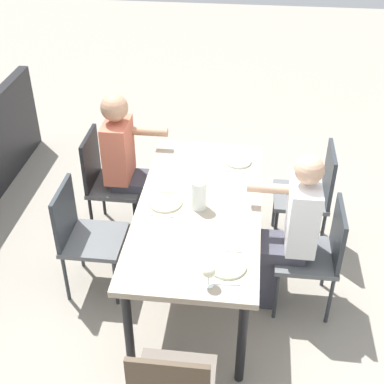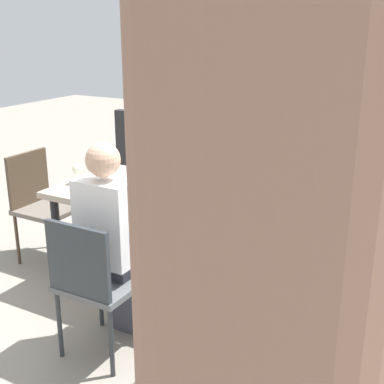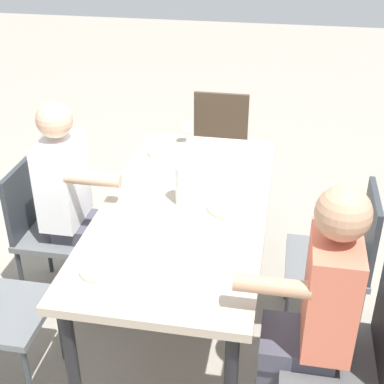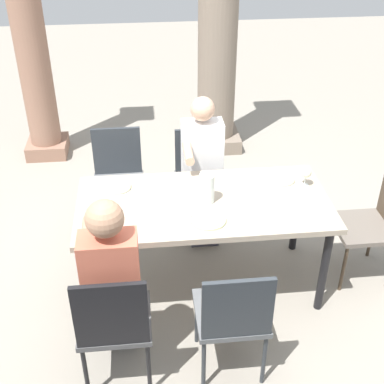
{
  "view_description": "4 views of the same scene",
  "coord_description": "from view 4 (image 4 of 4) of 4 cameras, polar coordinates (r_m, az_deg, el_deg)",
  "views": [
    {
      "loc": [
        3.05,
        0.31,
        3.02
      ],
      "look_at": [
        -0.08,
        -0.06,
        0.84
      ],
      "focal_mm": 50.12,
      "sensor_mm": 36.0,
      "label": 1
    },
    {
      "loc": [
        -1.7,
        2.91,
        1.91
      ],
      "look_at": [
        -0.08,
        -0.01,
        0.81
      ],
      "focal_mm": 48.68,
      "sensor_mm": 36.0,
      "label": 2
    },
    {
      "loc": [
        -2.47,
        -0.49,
        2.28
      ],
      "look_at": [
        -0.03,
        -0.04,
        0.88
      ],
      "focal_mm": 51.48,
      "sensor_mm": 36.0,
      "label": 3
    },
    {
      "loc": [
        -0.41,
        -3.07,
        2.83
      ],
      "look_at": [
        -0.08,
        0.08,
        0.81
      ],
      "focal_mm": 48.51,
      "sensor_mm": 36.0,
      "label": 4
    }
  ],
  "objects": [
    {
      "name": "water_pitcher",
      "position": [
        3.66,
        1.65,
        0.21
      ],
      "size": [
        0.11,
        0.11,
        0.22
      ],
      "color": "white",
      "rests_on": "dining_table"
    },
    {
      "name": "wine_glass_2",
      "position": [
        3.94,
        12.42,
        2.07
      ],
      "size": [
        0.08,
        0.08,
        0.15
      ],
      "color": "white",
      "rests_on": "dining_table"
    },
    {
      "name": "spoon_2",
      "position": [
        4.07,
        11.6,
        1.49
      ],
      "size": [
        0.03,
        0.17,
        0.01
      ],
      "primitive_type": "cube",
      "rotation": [
        0.0,
        0.0,
        0.07
      ],
      "color": "silver",
      "rests_on": "dining_table"
    },
    {
      "name": "chair_mid_north",
      "position": [
        4.59,
        0.88,
        2.14
      ],
      "size": [
        0.44,
        0.44,
        0.88
      ],
      "color": "#5B5E61",
      "rests_on": "ground"
    },
    {
      "name": "spoon_1",
      "position": [
        3.54,
        4.19,
        -3.03
      ],
      "size": [
        0.02,
        0.17,
        0.01
      ],
      "primitive_type": "cube",
      "rotation": [
        0.0,
        0.0,
        -0.02
      ],
      "color": "silver",
      "rests_on": "dining_table"
    },
    {
      "name": "chair_west_south",
      "position": [
        3.2,
        -8.6,
        -13.88
      ],
      "size": [
        0.44,
        0.44,
        0.93
      ],
      "color": "#4F4F50",
      "rests_on": "ground"
    },
    {
      "name": "plate_0",
      "position": [
        3.9,
        -8.28,
        0.53
      ],
      "size": [
        0.21,
        0.21,
        0.02
      ],
      "color": "white",
      "rests_on": "dining_table"
    },
    {
      "name": "chair_head_east",
      "position": [
        4.22,
        19.5,
        -2.86
      ],
      "size": [
        0.44,
        0.44,
        0.9
      ],
      "color": "#6A6158",
      "rests_on": "ground"
    },
    {
      "name": "diner_man_white",
      "position": [
        3.22,
        -8.82,
        -9.38
      ],
      "size": [
        0.35,
        0.5,
        1.3
      ],
      "color": "#3F3F4C",
      "rests_on": "ground"
    },
    {
      "name": "diner_woman_green",
      "position": [
        4.33,
        1.17,
        2.73
      ],
      "size": [
        0.35,
        0.49,
        1.28
      ],
      "color": "#3F3F4C",
      "rests_on": "ground"
    },
    {
      "name": "plate_1",
      "position": [
        3.52,
        1.78,
        -3.1
      ],
      "size": [
        0.25,
        0.25,
        0.02
      ],
      "color": "silver",
      "rests_on": "dining_table"
    },
    {
      "name": "fork_1",
      "position": [
        3.5,
        -0.65,
        -3.33
      ],
      "size": [
        0.02,
        0.17,
        0.01
      ],
      "primitive_type": "cube",
      "rotation": [
        0.0,
        0.0,
        -0.04
      ],
      "color": "silver",
      "rests_on": "dining_table"
    },
    {
      "name": "plate_2",
      "position": [
        4.02,
        9.56,
        1.45
      ],
      "size": [
        0.24,
        0.24,
        0.02
      ],
      "color": "white",
      "rests_on": "dining_table"
    },
    {
      "name": "fork_2",
      "position": [
        3.99,
        7.47,
        1.27
      ],
      "size": [
        0.02,
        0.17,
        0.01
      ],
      "primitive_type": "cube",
      "rotation": [
        0.0,
        0.0,
        0.0
      ],
      "color": "silver",
      "rests_on": "dining_table"
    },
    {
      "name": "stone_column_near",
      "position": [
        5.69,
        -17.7,
        17.37
      ],
      "size": [
        0.44,
        0.44,
        3.01
      ],
      "color": "#936B56",
      "rests_on": "ground"
    },
    {
      "name": "spoon_0",
      "position": [
        3.9,
        -6.08,
        0.59
      ],
      "size": [
        0.04,
        0.17,
        0.01
      ],
      "primitive_type": "cube",
      "rotation": [
        0.0,
        0.0,
        -0.12
      ],
      "color": "silver",
      "rests_on": "dining_table"
    },
    {
      "name": "dining_table",
      "position": [
        3.76,
        1.28,
        -1.97
      ],
      "size": [
        1.82,
        0.88,
        0.78
      ],
      "color": "tan",
      "rests_on": "ground"
    },
    {
      "name": "chair_west_north",
      "position": [
        4.56,
        -8.12,
        1.92
      ],
      "size": [
        0.44,
        0.44,
        0.92
      ],
      "color": "#5B5E61",
      "rests_on": "ground"
    },
    {
      "name": "fork_0",
      "position": [
        3.92,
        -10.46,
        0.34
      ],
      "size": [
        0.03,
        0.17,
        0.01
      ],
      "primitive_type": "cube",
      "rotation": [
        0.0,
        0.0,
        -0.05
      ],
      "color": "silver",
      "rests_on": "dining_table"
    },
    {
      "name": "stone_column_centre",
      "position": [
        5.66,
        2.88,
        18.11
      ],
      "size": [
        0.54,
        0.54,
        2.9
      ],
      "color": "gray",
      "rests_on": "ground"
    },
    {
      "name": "chair_mid_south",
      "position": [
        3.24,
        4.54,
        -13.26
      ],
      "size": [
        0.44,
        0.44,
        0.89
      ],
      "color": "#5B5E61",
      "rests_on": "ground"
    },
    {
      "name": "ground_plane",
      "position": [
        4.2,
        1.17,
        -9.91
      ],
      "size": [
        16.0,
        16.0,
        0.0
      ],
      "primitive_type": "plane",
      "color": "gray"
    }
  ]
}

